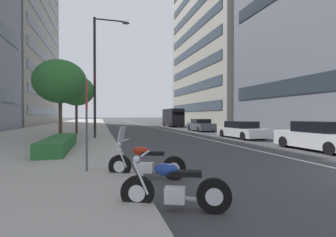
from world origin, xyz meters
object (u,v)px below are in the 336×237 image
at_px(motorcycle_under_tarp, 145,163).
at_px(car_lead_in_lane, 201,125).
at_px(motorcycle_second_in_row, 174,189).
at_px(delivery_van_ahead, 173,117).
at_px(car_approaching_light, 241,130).
at_px(street_tree_far_plaza, 76,91).
at_px(parking_sign_by_curb, 87,114).
at_px(street_lamp_with_banners, 100,67).
at_px(car_following_behind, 318,137).
at_px(street_tree_near_plaza_corner, 60,82).

distance_m(motorcycle_under_tarp, car_lead_in_lane, 21.80).
distance_m(motorcycle_second_in_row, delivery_van_ahead, 34.65).
xyz_separation_m(motorcycle_second_in_row, motorcycle_under_tarp, (2.49, 0.10, 0.03)).
height_order(car_approaching_light, car_lead_in_lane, car_lead_in_lane).
height_order(delivery_van_ahead, street_tree_far_plaza, street_tree_far_plaza).
xyz_separation_m(parking_sign_by_curb, street_lamp_with_banners, (11.17, -0.38, 3.53)).
bearing_deg(car_approaching_light, car_lead_in_lane, -4.06).
relative_size(motorcycle_under_tarp, street_lamp_with_banners, 0.24).
distance_m(car_following_behind, street_tree_near_plaza_corner, 15.50).
bearing_deg(car_lead_in_lane, car_following_behind, -179.81).
distance_m(motorcycle_second_in_row, street_tree_near_plaza_corner, 13.79).
bearing_deg(parking_sign_by_curb, motorcycle_under_tarp, -114.61).
bearing_deg(motorcycle_second_in_row, car_approaching_light, -103.41).
xyz_separation_m(car_approaching_light, street_tree_far_plaza, (6.26, 12.92, 3.40)).
bearing_deg(car_following_behind, street_tree_far_plaza, 44.03).
xyz_separation_m(parking_sign_by_curb, street_tree_near_plaza_corner, (9.54, 2.11, 2.15)).
relative_size(car_approaching_light, street_lamp_with_banners, 0.52).
relative_size(motorcycle_second_in_row, car_lead_in_lane, 0.43).
bearing_deg(car_approaching_light, motorcycle_second_in_row, 141.67).
bearing_deg(street_tree_far_plaza, car_following_behind, -135.82).
relative_size(motorcycle_second_in_row, delivery_van_ahead, 0.33).
relative_size(car_lead_in_lane, street_tree_near_plaza_corner, 0.87).
xyz_separation_m(street_tree_near_plaza_corner, street_tree_far_plaza, (6.26, -0.44, 0.03)).
height_order(motorcycle_under_tarp, car_lead_in_lane, motorcycle_under_tarp).
bearing_deg(car_following_behind, parking_sign_by_curb, 102.19).
xyz_separation_m(parking_sign_by_curb, street_tree_far_plaza, (15.80, 1.67, 2.17)).
xyz_separation_m(car_following_behind, delivery_van_ahead, (27.48, -0.38, 0.82)).
height_order(motorcycle_second_in_row, delivery_van_ahead, delivery_van_ahead).
relative_size(car_approaching_light, delivery_van_ahead, 0.77).
distance_m(motorcycle_second_in_row, street_tree_far_plaza, 19.66).
xyz_separation_m(motorcycle_second_in_row, car_approaching_light, (12.76, -9.53, 0.21)).
relative_size(motorcycle_second_in_row, parking_sign_by_curb, 0.73).
distance_m(car_following_behind, street_tree_far_plaza, 18.88).
bearing_deg(car_lead_in_lane, street_lamp_with_banners, 124.91).
bearing_deg(street_tree_near_plaza_corner, street_lamp_with_banners, -56.60).
distance_m(car_lead_in_lane, delivery_van_ahead, 11.37).
height_order(car_following_behind, car_lead_in_lane, car_following_behind).
height_order(car_lead_in_lane, parking_sign_by_curb, parking_sign_by_curb).
distance_m(delivery_van_ahead, street_tree_far_plaza, 19.61).
bearing_deg(car_following_behind, motorcycle_under_tarp, 108.21).
height_order(motorcycle_under_tarp, car_approaching_light, motorcycle_under_tarp).
xyz_separation_m(motorcycle_under_tarp, parking_sign_by_curb, (0.74, 1.62, 1.40)).
distance_m(delivery_van_ahead, street_lamp_with_banners, 22.25).
distance_m(parking_sign_by_curb, street_lamp_with_banners, 11.72).
distance_m(parking_sign_by_curb, street_tree_far_plaza, 16.03).
bearing_deg(parking_sign_by_curb, delivery_van_ahead, -21.29).
bearing_deg(motorcycle_second_in_row, motorcycle_under_tarp, -64.34).
relative_size(motorcycle_under_tarp, parking_sign_by_curb, 0.77).
bearing_deg(car_approaching_light, delivery_van_ahead, -2.74).
xyz_separation_m(car_lead_in_lane, street_lamp_with_banners, (-7.44, 11.27, 4.73)).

